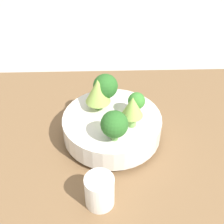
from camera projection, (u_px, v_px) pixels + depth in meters
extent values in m
plane|color=#ADA89E|center=(121.00, 146.00, 0.94)|extent=(6.00, 6.00, 0.00)
cube|color=brown|center=(121.00, 141.00, 0.93)|extent=(1.18, 0.71, 0.05)
cylinder|color=silver|center=(112.00, 136.00, 0.90)|extent=(0.12, 0.12, 0.01)
cylinder|color=silver|center=(112.00, 126.00, 0.88)|extent=(0.27, 0.27, 0.06)
cylinder|color=#609347|center=(114.00, 135.00, 0.79)|extent=(0.02, 0.02, 0.02)
sphere|color=#286023|center=(114.00, 124.00, 0.76)|extent=(0.07, 0.07, 0.07)
cylinder|color=#6BA34C|center=(98.00, 105.00, 0.88)|extent=(0.02, 0.02, 0.03)
cone|color=#93B751|center=(98.00, 91.00, 0.85)|extent=(0.07, 0.07, 0.07)
cylinder|color=#7AB256|center=(136.00, 110.00, 0.86)|extent=(0.02, 0.02, 0.03)
sphere|color=#387A2D|center=(136.00, 100.00, 0.84)|extent=(0.05, 0.05, 0.05)
cylinder|color=#6BA34C|center=(106.00, 98.00, 0.89)|extent=(0.02, 0.02, 0.04)
sphere|color=#286023|center=(105.00, 86.00, 0.87)|extent=(0.07, 0.07, 0.07)
cylinder|color=#7AB256|center=(132.00, 120.00, 0.82)|extent=(0.02, 0.02, 0.03)
cone|color=#93B751|center=(132.00, 106.00, 0.79)|extent=(0.06, 0.06, 0.06)
cylinder|color=silver|center=(100.00, 191.00, 0.71)|extent=(0.07, 0.07, 0.08)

